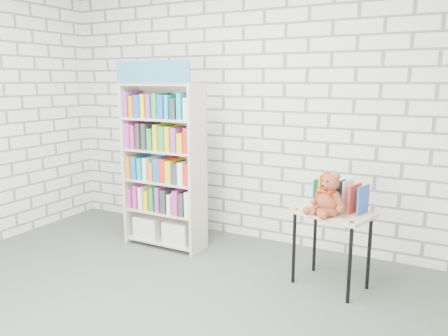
% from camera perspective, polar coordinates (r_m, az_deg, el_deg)
% --- Properties ---
extents(ground, '(4.50, 4.50, 0.00)m').
position_cam_1_polar(ground, '(3.46, -12.90, -18.55)').
color(ground, '#465144').
rests_on(ground, ground).
extents(room_shell, '(4.52, 4.02, 2.81)m').
position_cam_1_polar(room_shell, '(3.02, -14.42, 12.39)').
color(room_shell, silver).
rests_on(room_shell, ground).
extents(bookshelf, '(0.85, 0.33, 1.90)m').
position_cam_1_polar(bookshelf, '(4.52, -7.82, 0.45)').
color(bookshelf, beige).
rests_on(bookshelf, ground).
extents(display_table, '(0.70, 0.57, 0.66)m').
position_cam_1_polar(display_table, '(3.74, 13.96, -6.84)').
color(display_table, tan).
rests_on(display_table, ground).
extents(table_books, '(0.46, 0.30, 0.25)m').
position_cam_1_polar(table_books, '(3.76, 14.87, -3.30)').
color(table_books, teal).
rests_on(table_books, display_table).
extents(teddy_bear, '(0.32, 0.31, 0.34)m').
position_cam_1_polar(teddy_bear, '(3.59, 13.43, -3.75)').
color(teddy_bear, maroon).
rests_on(teddy_bear, display_table).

